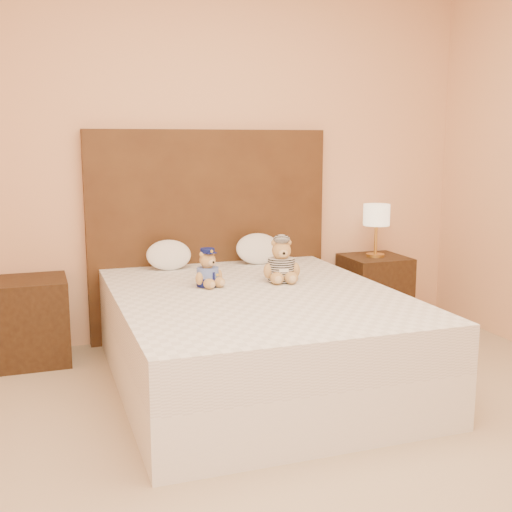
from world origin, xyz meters
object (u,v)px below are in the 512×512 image
Objects in this scene: nightstand_right at (374,291)px; teddy_prisoner at (281,260)px; lamp at (376,218)px; pillow_left at (169,254)px; teddy_police at (208,268)px; pillow_right at (258,247)px; nightstand_left at (32,321)px; bed at (255,337)px.

nightstand_right is 1.23m from teddy_prisoner.
lamp is 1.46× the size of teddy_prisoner.
nightstand_right is 1.64m from pillow_left.
nightstand_right is 2.00× the size of teddy_prisoner.
lamp reaches higher than nightstand_right.
pillow_right is at bearing 26.80° from teddy_police.
pillow_right reaches higher than nightstand_right.
nightstand_left is 2.00× the size of teddy_prisoner.
nightstand_right is (2.50, 0.00, 0.00)m from nightstand_left.
teddy_police is 0.47m from teddy_prisoner.
nightstand_right is at bearing 39.40° from teddy_prisoner.
pillow_right is at bearing 1.10° from nightstand_left.
teddy_prisoner is 0.62m from pillow_right.
bed is 6.02× the size of pillow_right.
teddy_prisoner is at bearing -149.61° from lamp.
teddy_prisoner is at bearing 40.65° from bed.
teddy_police is (-1.48, -0.57, -0.18)m from lamp.
nightstand_left is (-1.25, 0.80, -0.00)m from bed.
pillow_right is (1.56, 0.03, 0.39)m from nightstand_left.
lamp is at bearing -1.83° from pillow_right.
bed is 5.00× the size of lamp.
teddy_prisoner reaches higher than bed.
lamp is at bearing -1.08° from pillow_left.
lamp is 1.60m from pillow_left.
teddy_prisoner is (0.47, -0.02, 0.02)m from teddy_police.
pillow_left is at bearing 178.92° from lamp.
teddy_prisoner reaches higher than pillow_left.
lamp is 1.29× the size of pillow_left.
lamp reaches higher than bed.
nightstand_right is 1.77× the size of pillow_left.
teddy_police is 0.80m from pillow_right.
teddy_police is at bearing 134.18° from bed.
pillow_right is (0.54, 0.60, 0.00)m from teddy_police.
pillow_right reaches higher than bed.
nightstand_left is 0.99m from pillow_left.
nightstand_left is at bearing 180.00° from lamp.
bed is 0.97m from pillow_right.
lamp reaches higher than pillow_left.
lamp reaches higher than pillow_right.
nightstand_left is 1.38× the size of lamp.
teddy_police is 0.84× the size of teddy_prisoner.
pillow_right is (-0.94, 0.03, 0.39)m from nightstand_right.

